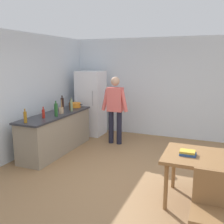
% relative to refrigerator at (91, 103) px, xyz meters
% --- Properties ---
extents(ground_plane, '(14.00, 14.00, 0.00)m').
position_rel_refrigerator_xyz_m(ground_plane, '(1.90, -2.40, -0.90)').
color(ground_plane, '#936D47').
extents(wall_back, '(6.40, 0.12, 2.70)m').
position_rel_refrigerator_xyz_m(wall_back, '(1.90, 0.60, 0.45)').
color(wall_back, silver).
rests_on(wall_back, ground_plane).
extents(wall_left, '(0.12, 5.60, 2.70)m').
position_rel_refrigerator_xyz_m(wall_left, '(-0.70, -2.20, 0.45)').
color(wall_left, silver).
rests_on(wall_left, ground_plane).
extents(kitchen_counter, '(0.64, 2.20, 0.90)m').
position_rel_refrigerator_xyz_m(kitchen_counter, '(-0.10, -1.60, -0.45)').
color(kitchen_counter, gray).
rests_on(kitchen_counter, ground_plane).
extents(refrigerator, '(0.70, 0.67, 1.80)m').
position_rel_refrigerator_xyz_m(refrigerator, '(0.00, 0.00, 0.00)').
color(refrigerator, white).
rests_on(refrigerator, ground_plane).
extents(person, '(0.70, 0.22, 1.70)m').
position_rel_refrigerator_xyz_m(person, '(0.95, -0.55, 0.08)').
color(person, '#1E1E2D').
rests_on(person, ground_plane).
extents(dining_table, '(1.40, 0.90, 0.75)m').
position_rel_refrigerator_xyz_m(dining_table, '(3.30, -2.70, -0.23)').
color(dining_table, olive).
rests_on(dining_table, ground_plane).
extents(chair, '(0.42, 0.42, 0.91)m').
position_rel_refrigerator_xyz_m(chair, '(3.30, -3.67, -0.37)').
color(chair, olive).
rests_on(chair, ground_plane).
extents(cooking_pot, '(0.40, 0.28, 0.12)m').
position_rel_refrigerator_xyz_m(cooking_pot, '(-0.09, -0.73, 0.06)').
color(cooking_pot, orange).
rests_on(cooking_pot, kitchen_counter).
extents(utensil_jar, '(0.11, 0.11, 0.32)m').
position_rel_refrigerator_xyz_m(utensil_jar, '(0.01, -1.53, 0.08)').
color(utensil_jar, tan).
rests_on(utensil_jar, kitchen_counter).
extents(bottle_vinegar_tall, '(0.06, 0.06, 0.32)m').
position_rel_refrigerator_xyz_m(bottle_vinegar_tall, '(0.09, -1.22, 0.14)').
color(bottle_vinegar_tall, gray).
rests_on(bottle_vinegar_tall, kitchen_counter).
extents(bottle_wine_green, '(0.08, 0.08, 0.34)m').
position_rel_refrigerator_xyz_m(bottle_wine_green, '(0.08, -1.83, 0.15)').
color(bottle_wine_green, '#1E5123').
rests_on(bottle_wine_green, kitchen_counter).
extents(bottle_wine_dark, '(0.08, 0.08, 0.34)m').
position_rel_refrigerator_xyz_m(bottle_wine_dark, '(-0.26, -1.06, 0.15)').
color(bottle_wine_dark, black).
rests_on(bottle_wine_dark, kitchen_counter).
extents(bottle_sauce_red, '(0.06, 0.06, 0.24)m').
position_rel_refrigerator_xyz_m(bottle_sauce_red, '(-0.08, -2.07, 0.10)').
color(bottle_sauce_red, '#B22319').
rests_on(bottle_sauce_red, kitchen_counter).
extents(bottle_beer_brown, '(0.06, 0.06, 0.26)m').
position_rel_refrigerator_xyz_m(bottle_beer_brown, '(0.00, -1.12, 0.11)').
color(bottle_beer_brown, '#5B3314').
rests_on(bottle_beer_brown, kitchen_counter).
extents(bottle_oil_amber, '(0.06, 0.06, 0.28)m').
position_rel_refrigerator_xyz_m(bottle_oil_amber, '(-0.14, -2.56, 0.12)').
color(bottle_oil_amber, '#996619').
rests_on(bottle_oil_amber, kitchen_counter).
extents(book_stack, '(0.23, 0.18, 0.06)m').
position_rel_refrigerator_xyz_m(book_stack, '(2.94, -2.75, -0.12)').
color(book_stack, '#284C8E').
rests_on(book_stack, dining_table).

